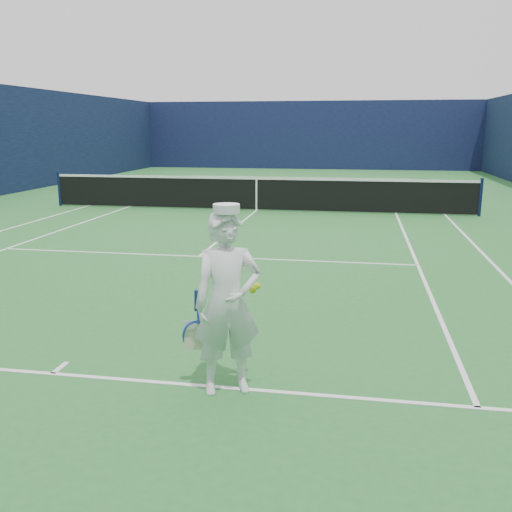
{
  "coord_description": "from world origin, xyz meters",
  "views": [
    {
      "loc": [
        2.98,
        -16.82,
        2.45
      ],
      "look_at": [
        1.84,
        -10.42,
        0.98
      ],
      "focal_mm": 40.0,
      "sensor_mm": 36.0,
      "label": 1
    }
  ],
  "objects": [
    {
      "name": "tennis_net",
      "position": [
        0.0,
        0.0,
        0.55
      ],
      "size": [
        12.88,
        0.09,
        1.07
      ],
      "color": "#141E4C",
      "rests_on": "ground"
    },
    {
      "name": "tennis_player",
      "position": [
        1.84,
        -11.92,
        0.87
      ],
      "size": [
        0.86,
        0.62,
        1.79
      ],
      "rotation": [
        0.0,
        0.0,
        0.39
      ],
      "color": "white",
      "rests_on": "ground"
    },
    {
      "name": "ground",
      "position": [
        0.0,
        0.0,
        0.0
      ],
      "size": [
        80.0,
        80.0,
        0.0
      ],
      "primitive_type": "plane",
      "color": "#296D2F",
      "rests_on": "ground"
    },
    {
      "name": "windscreen_fence",
      "position": [
        0.0,
        0.0,
        2.0
      ],
      "size": [
        20.12,
        36.12,
        4.0
      ],
      "color": "#0F1538",
      "rests_on": "ground"
    },
    {
      "name": "court_markings",
      "position": [
        0.0,
        0.0,
        0.0
      ],
      "size": [
        11.03,
        23.83,
        0.01
      ],
      "color": "white",
      "rests_on": "ground"
    }
  ]
}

